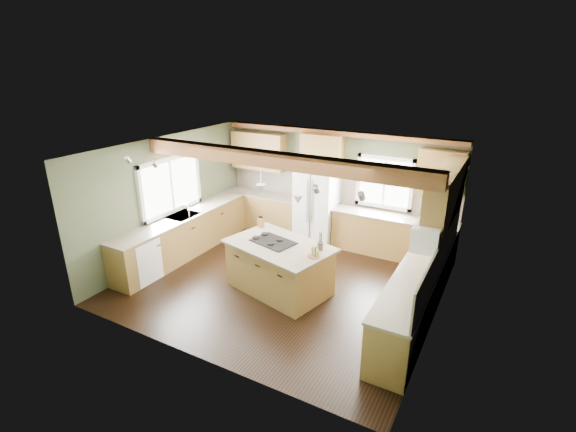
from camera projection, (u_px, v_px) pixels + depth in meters
The scene contains 37 objects.
floor at pixel (283, 282), 8.10m from camera, with size 5.60×5.60×0.00m, color black.
ceiling at pixel (283, 149), 7.18m from camera, with size 5.60×5.60×0.00m, color silver.
wall_back at pixel (336, 186), 9.69m from camera, with size 5.60×5.60×0.00m, color #404934.
wall_left at pixel (169, 197), 8.91m from camera, with size 5.00×5.00×0.00m, color #404934.
wall_right at pixel (442, 252), 6.37m from camera, with size 5.00×5.00×0.00m, color #404934.
ceiling_beam at pixel (275, 160), 7.01m from camera, with size 5.55×0.26×0.26m, color brown.
soffit_trim at pixel (336, 133), 9.17m from camera, with size 5.55×0.20×0.10m, color brown.
backsplash_back at pixel (335, 190), 9.71m from camera, with size 5.58×0.03×0.58m, color brown.
backsplash_right at pixel (441, 255), 6.45m from camera, with size 0.03×3.70×0.58m, color brown.
base_cab_back_left at pixel (264, 212), 10.56m from camera, with size 2.02×0.60×0.88m, color brown.
counter_back_left at pixel (264, 194), 10.39m from camera, with size 2.06×0.64×0.04m, color brown.
base_cab_back_right at pixel (392, 236), 9.07m from camera, with size 2.62×0.60×0.88m, color brown.
counter_back_right at pixel (394, 217), 8.91m from camera, with size 2.66×0.64×0.04m, color brown.
base_cab_left at pixel (185, 236), 9.11m from camera, with size 0.60×3.70×0.88m, color brown.
counter_left at pixel (183, 216), 8.95m from camera, with size 0.64×3.74×0.04m, color brown.
base_cab_right at pixel (417, 294), 6.85m from camera, with size 0.60×3.70×0.88m, color brown.
counter_right at pixel (420, 269), 6.69m from camera, with size 0.64×3.74×0.04m, color brown.
upper_cab_back_left at pixel (259, 151), 10.22m from camera, with size 1.40×0.35×0.90m, color brown.
upper_cab_over_fridge at pixel (322, 150), 9.38m from camera, with size 0.96×0.35×0.70m, color brown.
upper_cab_right at pixel (446, 194), 6.96m from camera, with size 0.35×2.20×0.90m, color brown.
upper_cab_back_corner at pixel (441, 172), 8.28m from camera, with size 0.90×0.35×0.90m, color brown.
window_left at pixel (170, 185), 8.85m from camera, with size 0.04×1.60×1.05m, color white.
window_back at pixel (385, 182), 9.06m from camera, with size 1.10×0.04×1.00m, color white.
sink at pixel (183, 216), 8.95m from camera, with size 0.50×0.65×0.03m, color #262628.
faucet at pixel (189, 211), 8.82m from camera, with size 0.02×0.02×0.28m, color #B2B2B7.
dishwasher at pixel (139, 260), 8.05m from camera, with size 0.60×0.60×0.84m, color white.
oven at pixel (394, 337), 5.80m from camera, with size 0.60×0.72×0.84m, color white.
microwave at pixel (428, 235), 6.35m from camera, with size 0.40×0.70×0.38m, color white.
pendant_left at pixel (261, 189), 7.47m from camera, with size 0.18×0.18×0.16m, color #B2B2B7.
pendant_right at pixel (298, 199), 6.91m from camera, with size 0.18×0.18×0.16m, color #B2B2B7.
refrigerator at pixel (317, 205), 9.65m from camera, with size 0.90×0.74×1.80m, color silver.
island at pixel (279, 268), 7.70m from camera, with size 1.77×1.08×0.88m, color brown.
island_top at pixel (279, 245), 7.54m from camera, with size 1.89×1.20×0.04m, color brown.
cooktop at pixel (273, 242), 7.62m from camera, with size 0.77×0.51×0.02m, color black.
knife_block at pixel (261, 223), 8.28m from camera, with size 0.11×0.08×0.19m, color brown.
utensil_crock at pixel (320, 246), 7.30m from camera, with size 0.11×0.11×0.15m, color #433B35.
bottle_tray at pixel (314, 251), 7.04m from camera, with size 0.21×0.21×0.20m, color brown, non-canonical shape.
Camera 1 is at (3.52, -6.19, 4.06)m, focal length 26.00 mm.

